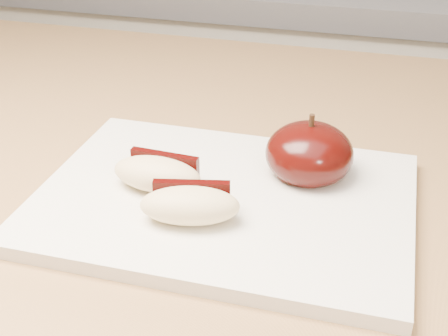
# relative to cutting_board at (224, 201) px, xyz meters

# --- Properties ---
(back_cabinet) EXTENTS (2.40, 0.62, 0.94)m
(back_cabinet) POSITION_rel_cutting_board_xyz_m (0.08, 0.80, -0.44)
(back_cabinet) COLOR silver
(back_cabinet) RESTS_ON ground
(cutting_board) EXTENTS (0.30, 0.22, 0.01)m
(cutting_board) POSITION_rel_cutting_board_xyz_m (0.00, 0.00, 0.00)
(cutting_board) COLOR silver
(cutting_board) RESTS_ON island_counter
(apple_half) EXTENTS (0.09, 0.09, 0.06)m
(apple_half) POSITION_rel_cutting_board_xyz_m (0.06, 0.05, 0.02)
(apple_half) COLOR black
(apple_half) RESTS_ON cutting_board
(apple_wedge_a) EXTENTS (0.08, 0.04, 0.03)m
(apple_wedge_a) POSITION_rel_cutting_board_xyz_m (-0.06, -0.00, 0.02)
(apple_wedge_a) COLOR beige
(apple_wedge_a) RESTS_ON cutting_board
(apple_wedge_b) EXTENTS (0.08, 0.05, 0.03)m
(apple_wedge_b) POSITION_rel_cutting_board_xyz_m (-0.02, -0.04, 0.02)
(apple_wedge_b) COLOR beige
(apple_wedge_b) RESTS_ON cutting_board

